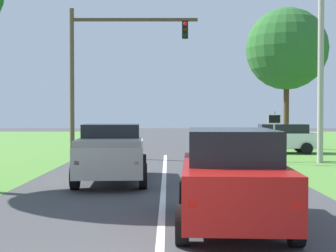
{
  "coord_description": "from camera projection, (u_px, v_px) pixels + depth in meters",
  "views": [
    {
      "loc": [
        0.14,
        -5.81,
        2.33
      ],
      "look_at": [
        0.14,
        15.79,
        1.77
      ],
      "focal_mm": 51.67,
      "sensor_mm": 36.0,
      "label": 1
    }
  ],
  "objects": [
    {
      "name": "ground_plane",
      "position": [
        164.0,
        178.0,
        17.41
      ],
      "size": [
        120.0,
        120.0,
        0.0
      ],
      "primitive_type": "plane",
      "color": "#424244"
    },
    {
      "name": "red_suv_near",
      "position": [
        232.0,
        176.0,
        9.98
      ],
      "size": [
        2.39,
        4.77,
        2.0
      ],
      "color": "#9E1411",
      "rests_on": "ground_plane"
    },
    {
      "name": "pickup_truck_lead",
      "position": [
        112.0,
        152.0,
        16.35
      ],
      "size": [
        2.55,
        5.43,
        1.98
      ],
      "color": "#B7B2A8",
      "rests_on": "ground_plane"
    },
    {
      "name": "traffic_light",
      "position": [
        104.0,
        60.0,
        25.84
      ],
      "size": [
        6.86,
        0.4,
        7.95
      ],
      "color": "brown",
      "rests_on": "ground_plane"
    },
    {
      "name": "keep_moving_sign",
      "position": [
        274.0,
        130.0,
        22.3
      ],
      "size": [
        0.6,
        0.09,
        2.43
      ],
      "color": "gray",
      "rests_on": "ground_plane"
    },
    {
      "name": "oak_tree_right",
      "position": [
        287.0,
        49.0,
        31.94
      ],
      "size": [
        5.4,
        5.4,
        9.31
      ],
      "color": "#4C351E",
      "rests_on": "ground_plane"
    },
    {
      "name": "crossing_suv_far",
      "position": [
        280.0,
        138.0,
        28.41
      ],
      "size": [
        4.56,
        2.19,
        1.71
      ],
      "color": "silver",
      "rests_on": "ground_plane"
    },
    {
      "name": "utility_pole_right",
      "position": [
        321.0,
        65.0,
        22.72
      ],
      "size": [
        0.28,
        0.28,
        9.22
      ],
      "primitive_type": "cylinder",
      "color": "#9E998E",
      "rests_on": "ground_plane"
    }
  ]
}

